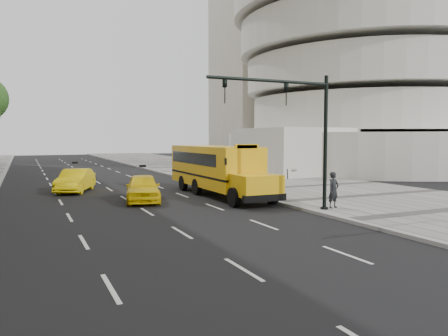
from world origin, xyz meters
name	(u,v)px	position (x,y,z in m)	size (l,w,h in m)	color
ground	(142,198)	(0.00, 0.00, 0.00)	(140.00, 140.00, 0.00)	black
sidewalk_museum	(310,187)	(12.00, 0.00, 0.07)	(12.00, 140.00, 0.15)	gray
curb_museum	(233,191)	(6.00, 0.00, 0.07)	(0.30, 140.00, 0.15)	gray
guggenheim	(338,56)	(29.37, 18.51, 13.58)	(33.20, 42.20, 35.00)	silver
school_bus	(215,166)	(4.50, -0.57, 1.76)	(2.96, 11.56, 3.19)	yellow
taxi_near	(143,188)	(-0.33, -1.61, 0.76)	(1.80, 4.48, 1.53)	yellow
taxi_far	(75,181)	(-3.26, 4.43, 0.74)	(1.57, 4.50, 1.48)	yellow
pedestrian	(334,190)	(7.21, -8.52, 1.02)	(0.63, 0.42, 1.74)	black
traffic_signal	(300,125)	(5.19, -8.63, 4.09)	(6.18, 0.36, 6.40)	black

